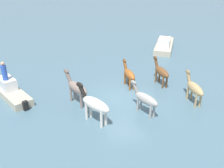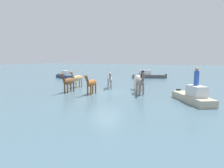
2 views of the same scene
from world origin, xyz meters
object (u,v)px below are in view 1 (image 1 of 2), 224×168
at_px(horse_dark_mare, 145,99).
at_px(horse_pinto_flank, 194,88).
at_px(horse_rear_stallion, 129,74).
at_px(horse_gray_outer, 94,104).
at_px(horse_lead, 77,88).
at_px(horse_mid_herd, 161,72).
at_px(boat_tender_starboard, 164,45).
at_px(person_helmsman_aft, 4,72).
at_px(boat_motor_center, 11,92).

bearing_deg(horse_dark_mare, horse_pinto_flank, -105.16).
bearing_deg(horse_rear_stallion, horse_pinto_flank, -137.60).
relative_size(horse_gray_outer, horse_rear_stallion, 1.02).
relative_size(horse_dark_mare, horse_gray_outer, 0.93).
xyz_separation_m(horse_lead, horse_rear_stallion, (1.77, -3.61, -0.11)).
height_order(horse_mid_herd, horse_pinto_flank, horse_mid_herd).
distance_m(boat_tender_starboard, person_helmsman_aft, 16.14).
bearing_deg(boat_motor_center, horse_lead, -142.31).
height_order(horse_gray_outer, boat_tender_starboard, horse_gray_outer).
height_order(horse_gray_outer, person_helmsman_aft, person_helmsman_aft).
distance_m(horse_lead, horse_rear_stallion, 4.02).
xyz_separation_m(horse_lead, boat_motor_center, (1.52, 4.15, -0.73)).
relative_size(horse_dark_mare, horse_pinto_flank, 0.93).
distance_m(horse_gray_outer, person_helmsman_aft, 6.42).
bearing_deg(person_helmsman_aft, horse_pinto_flank, -103.37).
bearing_deg(horse_gray_outer, horse_lead, -15.41).
height_order(horse_rear_stallion, boat_tender_starboard, horse_rear_stallion).
height_order(horse_pinto_flank, boat_tender_starboard, horse_pinto_flank).
distance_m(horse_dark_mare, horse_mid_herd, 4.21).
height_order(horse_rear_stallion, person_helmsman_aft, person_helmsman_aft).
distance_m(horse_mid_herd, person_helmsman_aft, 10.26).
xyz_separation_m(horse_pinto_flank, boat_motor_center, (2.60, 11.11, -0.65)).
xyz_separation_m(horse_mid_herd, horse_gray_outer, (-3.90, 5.07, 0.10)).
height_order(horse_dark_mare, person_helmsman_aft, person_helmsman_aft).
bearing_deg(horse_pinto_flank, horse_gray_outer, 98.95).
distance_m(horse_dark_mare, horse_pinto_flank, 3.37).
xyz_separation_m(horse_rear_stallion, boat_motor_center, (-0.24, 7.76, -0.62)).
bearing_deg(horse_pinto_flank, horse_lead, 80.11).
bearing_deg(horse_dark_mare, horse_gray_outer, 68.65).
xyz_separation_m(horse_gray_outer, horse_pinto_flank, (1.08, -6.12, -0.11)).
bearing_deg(boat_motor_center, horse_dark_mare, -145.36).
bearing_deg(horse_mid_herd, horse_pinto_flank, -166.89).
relative_size(horse_gray_outer, person_helmsman_aft, 1.86).
bearing_deg(boat_tender_starboard, horse_lead, -17.41).
bearing_deg(person_helmsman_aft, horse_dark_mare, -113.21).
relative_size(horse_mid_herd, boat_motor_center, 0.56).
xyz_separation_m(horse_lead, boat_tender_starboard, (10.06, -9.35, -0.70)).
height_order(horse_pinto_flank, person_helmsman_aft, person_helmsman_aft).
bearing_deg(boat_motor_center, horse_mid_herd, -120.96).
relative_size(horse_gray_outer, horse_pinto_flank, 1.00).
distance_m(horse_lead, horse_mid_herd, 6.16).
height_order(horse_dark_mare, horse_gray_outer, horse_gray_outer).
height_order(horse_lead, horse_gray_outer, horse_gray_outer).
distance_m(horse_lead, person_helmsman_aft, 4.66).
bearing_deg(boat_tender_starboard, horse_mid_herd, 3.03).
bearing_deg(horse_dark_mare, horse_lead, 35.52).
distance_m(horse_lead, horse_dark_mare, 4.11).
relative_size(horse_lead, boat_tender_starboard, 0.38).
bearing_deg(boat_motor_center, boat_tender_starboard, -89.86).
xyz_separation_m(boat_motor_center, boat_tender_starboard, (8.54, -13.50, 0.02)).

